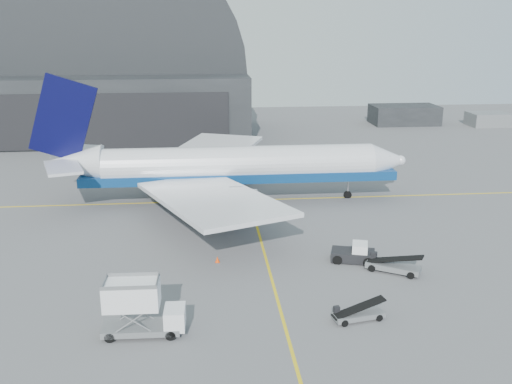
{
  "coord_description": "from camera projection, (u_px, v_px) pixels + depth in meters",
  "views": [
    {
      "loc": [
        -5.58,
        -47.4,
        21.27
      ],
      "look_at": [
        -0.29,
        8.44,
        4.5
      ],
      "focal_mm": 40.0,
      "sensor_mm": 36.0,
      "label": 1
    }
  ],
  "objects": [
    {
      "name": "distant_bldg_b",
      "position": [
        487.0,
        126.0,
        121.64
      ],
      "size": [
        8.0,
        6.0,
        2.8
      ],
      "primitive_type": "cube",
      "color": "slate",
      "rests_on": "ground"
    },
    {
      "name": "hangar",
      "position": [
        115.0,
        86.0,
        109.03
      ],
      "size": [
        50.0,
        28.3,
        28.0
      ],
      "color": "black",
      "rests_on": "ground"
    },
    {
      "name": "ground",
      "position": [
        268.0,
        266.0,
        51.81
      ],
      "size": [
        200.0,
        200.0,
        0.0
      ],
      "primitive_type": "plane",
      "color": "#565659",
      "rests_on": "ground"
    },
    {
      "name": "belt_loader_b",
      "position": [
        393.0,
        266.0,
        50.4
      ],
      "size": [
        4.85,
        3.81,
        1.91
      ],
      "rotation": [
        0.0,
        0.0,
        -0.55
      ],
      "color": "slate",
      "rests_on": "ground"
    },
    {
      "name": "belt_loader_a",
      "position": [
        358.0,
        314.0,
        42.28
      ],
      "size": [
        4.18,
        2.05,
        1.56
      ],
      "rotation": [
        0.0,
        0.0,
        0.19
      ],
      "color": "slate",
      "rests_on": "ground"
    },
    {
      "name": "traffic_cone",
      "position": [
        217.0,
        259.0,
        52.49
      ],
      "size": [
        0.4,
        0.4,
        0.57
      ],
      "color": "#FF4708",
      "rests_on": "ground"
    },
    {
      "name": "airliner",
      "position": [
        224.0,
        166.0,
        69.08
      ],
      "size": [
        45.31,
        43.93,
        15.9
      ],
      "color": "white",
      "rests_on": "ground"
    },
    {
      "name": "taxi_lines",
      "position": [
        255.0,
        219.0,
        63.88
      ],
      "size": [
        80.0,
        42.12,
        0.02
      ],
      "color": "yellow",
      "rests_on": "ground"
    },
    {
      "name": "catering_truck",
      "position": [
        140.0,
        308.0,
        39.9
      ],
      "size": [
        5.87,
        2.37,
        4.0
      ],
      "rotation": [
        0.0,
        0.0,
        -0.03
      ],
      "color": "slate",
      "rests_on": "ground"
    },
    {
      "name": "pushback_tug",
      "position": [
        354.0,
        254.0,
        52.66
      ],
      "size": [
        4.39,
        3.23,
        1.83
      ],
      "rotation": [
        0.0,
        0.0,
        -0.28
      ],
      "color": "black",
      "rests_on": "ground"
    },
    {
      "name": "distant_bldg_a",
      "position": [
        403.0,
        124.0,
        123.92
      ],
      "size": [
        14.0,
        8.0,
        4.0
      ],
      "primitive_type": "cube",
      "color": "black",
      "rests_on": "ground"
    }
  ]
}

